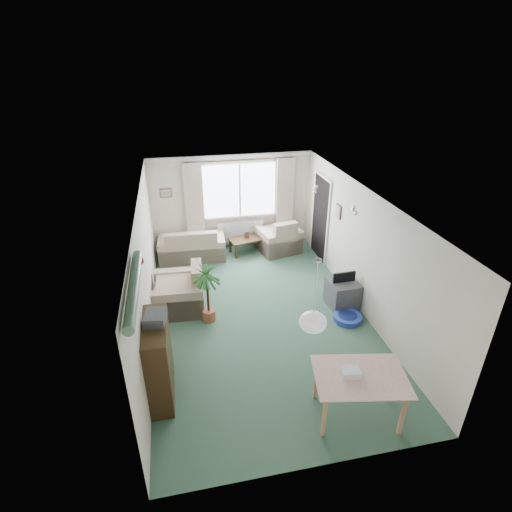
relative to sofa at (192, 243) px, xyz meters
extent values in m
plane|color=#31523F|center=(1.10, -2.75, -0.40)|extent=(6.50, 6.50, 0.00)
cube|color=white|center=(1.30, 0.48, 1.10)|extent=(1.80, 0.03, 1.30)
cube|color=black|center=(1.30, 0.40, 1.87)|extent=(2.60, 0.03, 0.03)
cube|color=beige|center=(0.15, 0.38, 0.87)|extent=(0.45, 0.08, 2.00)
cube|color=beige|center=(2.45, 0.38, 0.87)|extent=(0.45, 0.08, 2.00)
cube|color=white|center=(1.30, 0.44, 0.00)|extent=(1.20, 0.10, 0.55)
cube|color=black|center=(3.08, -0.55, 0.60)|extent=(0.03, 0.95, 2.00)
sphere|color=white|center=(1.30, -5.05, 1.08)|extent=(0.36, 0.36, 0.36)
cylinder|color=#196626|center=(-0.82, -5.05, 1.88)|extent=(1.60, 1.60, 0.12)
sphere|color=silver|center=(2.40, -1.85, 1.82)|extent=(0.20, 0.20, 0.20)
sphere|color=silver|center=(2.70, -3.05, 1.82)|extent=(0.20, 0.20, 0.20)
cube|color=brown|center=(-0.50, 0.48, 1.15)|extent=(0.28, 0.03, 0.22)
cube|color=brown|center=(3.08, -1.55, 1.15)|extent=(0.03, 0.24, 0.30)
cube|color=beige|center=(0.00, 0.00, 0.00)|extent=(1.63, 0.91, 0.80)
cube|color=beige|center=(2.20, -0.02, 0.04)|extent=(1.14, 1.10, 0.87)
cube|color=#C7AF96|center=(-0.40, -2.14, 0.06)|extent=(1.03, 1.08, 0.92)
cube|color=black|center=(1.38, 0.00, -0.20)|extent=(0.96, 0.68, 0.39)
cube|color=#4E3428|center=(1.39, 0.03, 0.07)|extent=(0.12, 0.03, 0.16)
cube|color=black|center=(-0.74, -4.38, 0.23)|extent=(0.36, 1.04, 1.26)
cube|color=#3E3F44|center=(-0.70, -4.32, 0.94)|extent=(0.33, 0.39, 0.14)
cylinder|color=#1D5623|center=(0.13, -2.70, 0.23)|extent=(0.58, 0.58, 1.26)
cube|color=tan|center=(1.92, -5.35, -0.05)|extent=(1.25, 0.95, 0.71)
cube|color=white|center=(1.78, -5.32, 0.37)|extent=(0.27, 0.21, 0.12)
cube|color=#3A3A40|center=(2.80, -2.74, -0.12)|extent=(0.57, 0.63, 0.55)
cylinder|color=navy|center=(2.72, -3.24, -0.34)|extent=(0.64, 0.64, 0.11)
camera|label=1|loc=(-0.28, -8.98, 4.18)|focal=28.00mm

